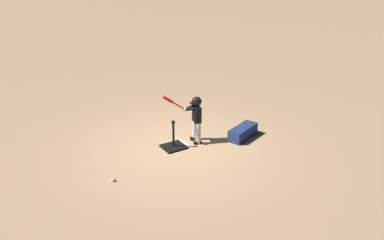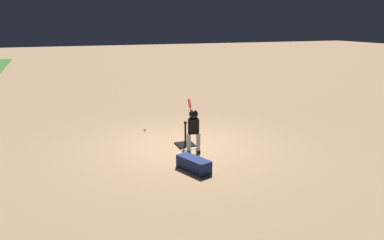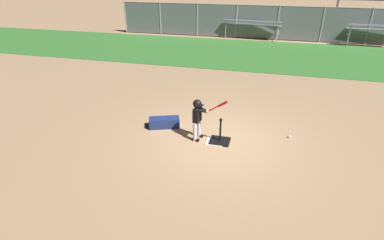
% 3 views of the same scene
% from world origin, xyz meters
% --- Properties ---
extents(ground_plane, '(90.00, 90.00, 0.00)m').
position_xyz_m(ground_plane, '(0.00, 0.00, 0.00)').
color(ground_plane, tan).
extents(home_plate, '(0.46, 0.46, 0.02)m').
position_xyz_m(home_plate, '(-0.11, -0.11, 0.01)').
color(home_plate, white).
rests_on(home_plate, ground_plane).
extents(batting_tee, '(0.51, 0.46, 0.65)m').
position_xyz_m(batting_tee, '(0.02, -0.08, 0.07)').
color(batting_tee, black).
rests_on(batting_tee, ground_plane).
extents(batter_child, '(0.90, 0.38, 1.22)m').
position_xyz_m(batter_child, '(-0.56, -0.08, 0.70)').
color(batter_child, silver).
rests_on(batter_child, ground_plane).
extents(baseball, '(0.07, 0.07, 0.07)m').
position_xyz_m(baseball, '(1.75, 0.59, 0.04)').
color(baseball, white).
rests_on(baseball, ground_plane).
extents(equipment_bag, '(0.90, 0.60, 0.28)m').
position_xyz_m(equipment_bag, '(-1.63, 0.33, 0.14)').
color(equipment_bag, navy).
rests_on(equipment_bag, ground_plane).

